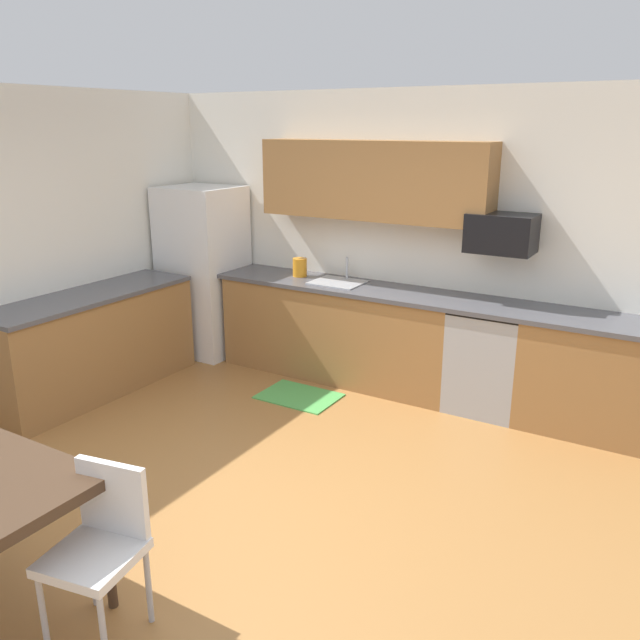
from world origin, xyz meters
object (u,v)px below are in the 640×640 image
Objects in this scene: refrigerator at (204,271)px; microwave at (502,233)px; oven_range at (488,359)px; kettle at (300,268)px; chair_near_table at (101,539)px.

refrigerator is 3.28× the size of microwave.
kettle is (-1.95, 0.05, 0.56)m from oven_range.
oven_range is at bearing 77.11° from chair_near_table.
kettle is at bearing 178.53° from oven_range.
chair_near_table is (-0.80, -3.60, -1.02)m from microwave.
refrigerator is 1.15m from kettle.
microwave reaches higher than kettle.
microwave is 2.70× the size of kettle.
microwave is 3.82m from chair_near_table.
oven_range is at bearing -90.00° from microwave.
microwave is at bearing 3.34° from refrigerator.
microwave is (0.00, 0.10, 1.07)m from oven_range.
refrigerator is 4.13m from chair_near_table.
chair_near_table is at bearing -102.89° from oven_range.
refrigerator is at bearing -176.66° from microwave.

